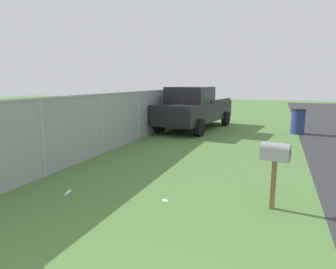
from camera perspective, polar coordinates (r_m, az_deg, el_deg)
name	(u,v)px	position (r m, az deg, el deg)	size (l,w,h in m)	color
mailbox	(275,157)	(5.60, 20.20, -4.07)	(0.30, 0.53, 1.24)	brown
pickup_truck	(194,107)	(14.43, 5.06, 5.37)	(5.74, 2.85, 2.09)	black
trash_bin	(298,121)	(14.44, 24.04, 2.39)	(0.62, 0.62, 1.13)	navy
fence_section	(102,122)	(9.69, -12.73, 2.45)	(15.56, 0.07, 1.95)	#9EA3A8
litter_wrapper_by_mailbox	(165,200)	(5.92, -0.61, -12.74)	(0.12, 0.08, 0.01)	silver
litter_bottle_far_scatter	(68,193)	(6.54, -19.01, -10.73)	(0.07, 0.07, 0.22)	#B2D8BF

